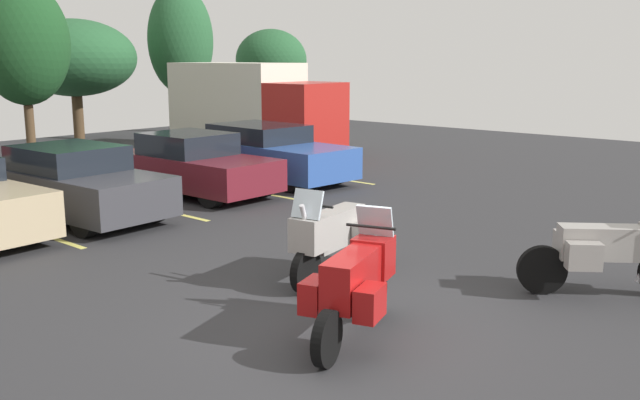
{
  "coord_description": "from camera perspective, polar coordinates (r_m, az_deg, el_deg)",
  "views": [
    {
      "loc": [
        -6.18,
        -5.06,
        3.2
      ],
      "look_at": [
        1.94,
        2.1,
        0.99
      ],
      "focal_mm": 39.66,
      "sensor_mm": 36.0,
      "label": 1
    }
  ],
  "objects": [
    {
      "name": "motorcycle_second",
      "position": [
        10.22,
        0.97,
        -2.84
      ],
      "size": [
        2.21,
        0.94,
        1.44
      ],
      "color": "black",
      "rests_on": "ground"
    },
    {
      "name": "motorcycle_touring",
      "position": [
        8.15,
        2.94,
        -6.59
      ],
      "size": [
        2.09,
        1.08,
        1.44
      ],
      "color": "black",
      "rests_on": "ground"
    },
    {
      "name": "motorcycle_third",
      "position": [
        10.32,
        22.41,
        -3.7
      ],
      "size": [
        1.48,
        1.9,
        1.38
      ],
      "color": "black",
      "rests_on": "ground"
    },
    {
      "name": "tree_center_right",
      "position": [
        23.52,
        -22.83,
        11.59
      ],
      "size": [
        2.72,
        2.72,
        5.47
      ],
      "color": "#4C3823",
      "rests_on": "ground"
    },
    {
      "name": "car_maroon",
      "position": [
        16.87,
        -10.18,
        2.78
      ],
      "size": [
        1.88,
        4.28,
        1.44
      ],
      "color": "maroon",
      "rests_on": "ground"
    },
    {
      "name": "box_truck",
      "position": [
        23.99,
        -5.5,
        7.58
      ],
      "size": [
        2.56,
        6.27,
        2.99
      ],
      "color": "#A51E19",
      "rests_on": "ground"
    },
    {
      "name": "tree_center",
      "position": [
        30.99,
        -11.19,
        12.51
      ],
      "size": [
        2.73,
        2.73,
        6.11
      ],
      "color": "#4C3823",
      "rests_on": "ground"
    },
    {
      "name": "car_charcoal",
      "position": [
        14.95,
        -19.29,
        1.26
      ],
      "size": [
        2.05,
        4.47,
        1.46
      ],
      "color": "#38383D",
      "rests_on": "ground"
    },
    {
      "name": "car_blue",
      "position": [
        18.62,
        -4.2,
        3.8
      ],
      "size": [
        2.16,
        4.84,
        1.44
      ],
      "color": "#2D519E",
      "rests_on": "ground"
    },
    {
      "name": "tree_far_left",
      "position": [
        29.45,
        -19.22,
        10.77
      ],
      "size": [
        4.75,
        4.75,
        4.62
      ],
      "color": "#4C3823",
      "rests_on": "ground"
    },
    {
      "name": "ground",
      "position": [
        8.62,
        1.96,
        -10.64
      ],
      "size": [
        44.0,
        44.0,
        0.1
      ],
      "primitive_type": "cube",
      "color": "#2D2D30"
    },
    {
      "name": "tree_right",
      "position": [
        34.67,
        -3.96,
        11.18
      ],
      "size": [
        3.41,
        3.41,
        4.48
      ],
      "color": "#4C3823",
      "rests_on": "ground"
    }
  ]
}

